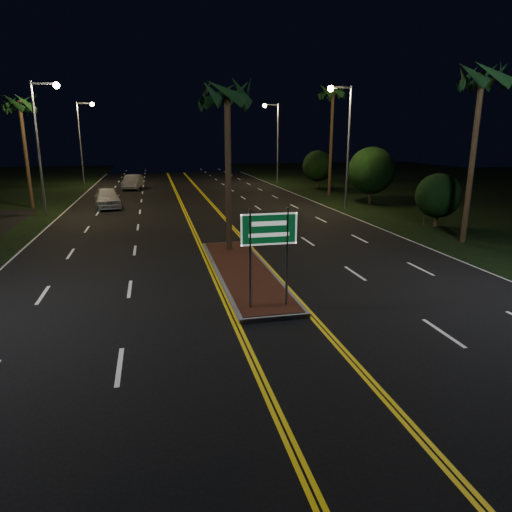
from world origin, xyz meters
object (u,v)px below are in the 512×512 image
object	(u,v)px
shrub_mid	(371,171)
warning_sign	(426,200)
streetlight_right_mid	(344,133)
shrub_near	(438,196)
highway_sign	(269,238)
palm_median	(227,94)
streetlight_left_mid	(42,133)
palm_right_far	(333,93)
palm_right_near	(482,78)
car_near	(107,196)
palm_left_far	(19,104)
car_far	(133,181)
shrub_far	(318,166)
streetlight_left_far	(83,134)
streetlight_right_far	(275,134)
median_island	(243,271)

from	to	relation	value
shrub_mid	warning_sign	xyz separation A→B (m)	(-1.00, -9.50, -1.08)
streetlight_right_mid	warning_sign	xyz separation A→B (m)	(2.39, -7.50, -4.01)
streetlight_right_mid	shrub_near	bearing A→B (deg)	-70.16
highway_sign	palm_median	distance (m)	9.11
streetlight_left_mid	palm_median	xyz separation A→B (m)	(10.61, -13.50, 1.62)
streetlight_left_mid	palm_right_far	size ratio (longest dim) A/B	0.87
palm_right_near	warning_sign	bearing A→B (deg)	83.67
palm_right_far	shrub_near	size ratio (longest dim) A/B	3.12
warning_sign	palm_right_near	bearing A→B (deg)	-94.53
highway_sign	car_near	bearing A→B (deg)	106.35
highway_sign	palm_right_near	world-z (taller)	palm_right_near
shrub_near	palm_left_far	bearing A→B (deg)	151.97
palm_right_near	shrub_mid	bearing A→B (deg)	83.88
streetlight_right_mid	car_far	world-z (taller)	streetlight_right_mid
shrub_far	streetlight_right_mid	bearing A→B (deg)	-102.82
streetlight_left_far	car_near	world-z (taller)	streetlight_left_far
streetlight_right_mid	car_near	bearing A→B (deg)	165.41
palm_left_far	car_near	world-z (taller)	palm_left_far
streetlight_right_mid	streetlight_left_mid	bearing A→B (deg)	174.62
highway_sign	palm_median	xyz separation A→B (m)	(0.00, 7.70, 4.87)
streetlight_left_far	car_near	distance (m)	18.41
palm_left_far	car_far	bearing A→B (deg)	57.79
streetlight_right_far	palm_right_far	size ratio (longest dim) A/B	0.87
palm_median	palm_left_far	world-z (taller)	palm_left_far
warning_sign	car_far	bearing A→B (deg)	128.26
streetlight_right_mid	shrub_far	world-z (taller)	streetlight_right_mid
streetlight_right_far	shrub_mid	world-z (taller)	streetlight_right_far
palm_left_far	shrub_near	distance (m)	30.35
streetlight_left_far	shrub_near	world-z (taller)	streetlight_left_far
palm_right_far	median_island	bearing A→B (deg)	-119.10
streetlight_right_far	shrub_far	xyz separation A→B (m)	(3.19, -6.00, -3.32)
highway_sign	warning_sign	distance (m)	17.51
streetlight_left_far	streetlight_right_far	world-z (taller)	same
streetlight_right_mid	shrub_near	size ratio (longest dim) A/B	2.73
median_island	palm_left_far	size ratio (longest dim) A/B	1.16
car_near	car_far	world-z (taller)	car_near
streetlight_left_far	palm_median	bearing A→B (deg)	-72.42
palm_median	warning_sign	bearing A→B (deg)	17.12
streetlight_right_far	shrub_far	distance (m)	7.56
shrub_mid	shrub_far	world-z (taller)	shrub_mid
palm_right_far	shrub_far	size ratio (longest dim) A/B	2.60
median_island	palm_right_near	world-z (taller)	palm_right_near
palm_median	shrub_near	world-z (taller)	palm_median
palm_right_near	warning_sign	world-z (taller)	palm_right_near
highway_sign	shrub_near	xyz separation A→B (m)	(13.50, 11.20, -0.46)
highway_sign	palm_left_far	size ratio (longest dim) A/B	0.36
highway_sign	palm_right_near	distance (m)	15.55
median_island	warning_sign	distance (m)	15.09
palm_median	car_near	xyz separation A→B (m)	(-6.98, 16.08, -6.35)
palm_median	shrub_far	world-z (taller)	palm_median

